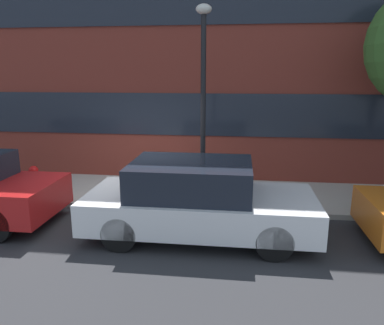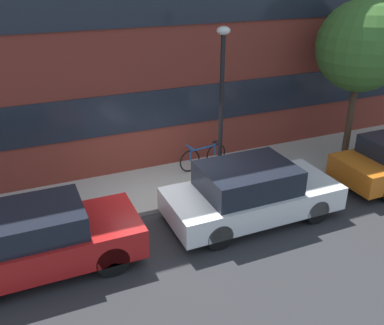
{
  "view_description": "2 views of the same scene",
  "coord_description": "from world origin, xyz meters",
  "px_view_note": "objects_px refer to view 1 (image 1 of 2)",
  "views": [
    {
      "loc": [
        2.34,
        -7.42,
        2.92
      ],
      "look_at": [
        1.36,
        0.31,
        1.04
      ],
      "focal_mm": 35.0,
      "sensor_mm": 36.0,
      "label": 1
    },
    {
      "loc": [
        -3.1,
        -8.53,
        5.55
      ],
      "look_at": [
        0.7,
        0.25,
        1.07
      ],
      "focal_mm": 40.0,
      "sensor_mm": 36.0,
      "label": 2
    }
  ],
  "objects_px": {
    "bicycle": "(211,171)",
    "lamp_post": "(203,83)",
    "fire_hydrant": "(34,180)",
    "parked_car_white": "(197,200)"
  },
  "relations": [
    {
      "from": "lamp_post",
      "to": "fire_hydrant",
      "type": "bearing_deg",
      "value": 179.24
    },
    {
      "from": "fire_hydrant",
      "to": "lamp_post",
      "type": "height_order",
      "value": "lamp_post"
    },
    {
      "from": "parked_car_white",
      "to": "lamp_post",
      "type": "height_order",
      "value": "lamp_post"
    },
    {
      "from": "parked_car_white",
      "to": "fire_hydrant",
      "type": "height_order",
      "value": "parked_car_white"
    },
    {
      "from": "bicycle",
      "to": "lamp_post",
      "type": "xyz_separation_m",
      "value": [
        -0.08,
        -1.2,
        2.21
      ]
    },
    {
      "from": "bicycle",
      "to": "lamp_post",
      "type": "relative_size",
      "value": 0.38
    },
    {
      "from": "fire_hydrant",
      "to": "bicycle",
      "type": "xyz_separation_m",
      "value": [
        4.07,
        1.15,
        0.04
      ]
    },
    {
      "from": "parked_car_white",
      "to": "fire_hydrant",
      "type": "distance_m",
      "value": 4.34
    },
    {
      "from": "fire_hydrant",
      "to": "bicycle",
      "type": "relative_size",
      "value": 0.44
    },
    {
      "from": "fire_hydrant",
      "to": "parked_car_white",
      "type": "bearing_deg",
      "value": -21.07
    }
  ]
}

